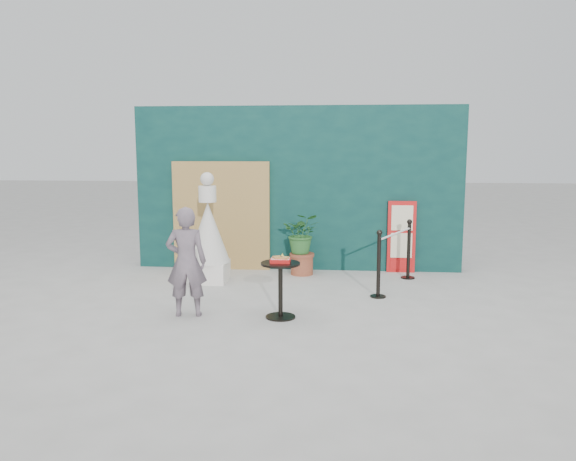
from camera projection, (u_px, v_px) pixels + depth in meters
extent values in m
plane|color=#ADAAA5|center=(280.00, 318.00, 7.49)|extent=(60.00, 60.00, 0.00)
cube|color=#0A2E2E|center=(298.00, 188.00, 10.37)|extent=(6.00, 0.30, 3.00)
cube|color=tan|center=(221.00, 216.00, 10.37)|extent=(1.80, 0.08, 2.00)
imported|color=slate|center=(186.00, 262.00, 7.48)|extent=(0.59, 0.43, 1.48)
cube|color=red|center=(401.00, 237.00, 10.14)|extent=(0.50, 0.06, 1.30)
cube|color=beige|center=(402.00, 218.00, 10.05)|extent=(0.38, 0.02, 0.45)
cube|color=beige|center=(401.00, 245.00, 10.13)|extent=(0.38, 0.02, 0.45)
cube|color=red|center=(401.00, 264.00, 10.18)|extent=(0.38, 0.02, 0.18)
cube|color=white|center=(209.00, 272.00, 9.50)|extent=(0.62, 0.62, 0.34)
cone|color=beige|center=(208.00, 232.00, 9.40)|extent=(0.72, 0.72, 1.01)
cylinder|color=silver|center=(207.00, 194.00, 9.31)|extent=(0.29, 0.29, 0.27)
sphere|color=silver|center=(207.00, 179.00, 9.27)|extent=(0.23, 0.23, 0.23)
cylinder|color=black|center=(281.00, 317.00, 7.49)|extent=(0.40, 0.40, 0.02)
cylinder|color=black|center=(280.00, 291.00, 7.44)|extent=(0.06, 0.06, 0.72)
cylinder|color=black|center=(280.00, 264.00, 7.39)|extent=(0.52, 0.52, 0.03)
cube|color=red|center=(280.00, 261.00, 7.38)|extent=(0.26, 0.19, 0.05)
cube|color=red|center=(280.00, 259.00, 7.38)|extent=(0.24, 0.17, 0.00)
cube|color=tan|center=(277.00, 257.00, 7.39)|extent=(0.15, 0.14, 0.02)
cube|color=#D49B4D|center=(284.00, 258.00, 7.35)|extent=(0.13, 0.13, 0.02)
cone|color=yellow|center=(282.00, 255.00, 7.42)|extent=(0.06, 0.06, 0.06)
cylinder|color=#985831|center=(302.00, 265.00, 10.02)|extent=(0.39, 0.39, 0.33)
cylinder|color=brown|center=(302.00, 255.00, 9.99)|extent=(0.44, 0.44, 0.05)
imported|color=#296029|center=(302.00, 233.00, 9.94)|extent=(0.65, 0.56, 0.72)
cylinder|color=black|center=(378.00, 296.00, 8.52)|extent=(0.24, 0.24, 0.02)
cylinder|color=black|center=(379.00, 266.00, 8.45)|extent=(0.06, 0.06, 0.96)
sphere|color=black|center=(379.00, 233.00, 8.38)|extent=(0.09, 0.09, 0.09)
cylinder|color=black|center=(408.00, 278.00, 9.75)|extent=(0.24, 0.24, 0.02)
cylinder|color=black|center=(409.00, 251.00, 9.68)|extent=(0.06, 0.06, 0.96)
sphere|color=black|center=(410.00, 222.00, 9.60)|extent=(0.09, 0.09, 0.09)
cylinder|color=white|center=(395.00, 234.00, 9.01)|extent=(0.63, 1.31, 0.03)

